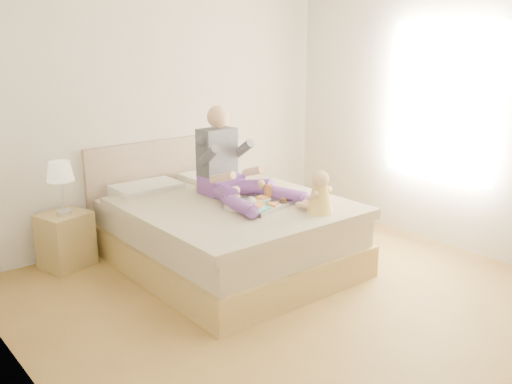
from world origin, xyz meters
TOP-DOWN VIEW (x-y plane):
  - room at (0.08, 0.01)m, footprint 4.02×4.22m
  - bed at (0.00, 1.08)m, footprint 1.70×2.18m
  - nightstand at (-1.15, 1.88)m, footprint 0.49×0.45m
  - lamp at (-1.16, 1.84)m, footprint 0.23×0.23m
  - adult at (0.10, 1.09)m, footprint 0.71×1.00m
  - tray at (0.10, 0.66)m, footprint 0.59×0.51m
  - baby at (0.37, 0.23)m, footprint 0.23×0.32m

SIDE VIEW (x-z plane):
  - nightstand at x=-1.15m, z-range 0.00..0.50m
  - bed at x=0.00m, z-range -0.18..0.82m
  - tray at x=0.10m, z-range 0.57..0.72m
  - baby at x=0.37m, z-range 0.58..0.93m
  - adult at x=0.10m, z-range 0.44..1.27m
  - lamp at x=-1.16m, z-range 0.62..1.10m
  - room at x=0.08m, z-range 0.15..2.87m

